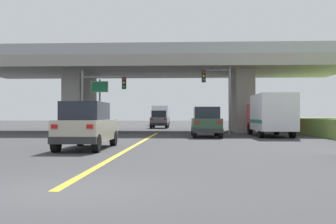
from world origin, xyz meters
name	(u,v)px	position (x,y,z in m)	size (l,w,h in m)	color
ground	(160,131)	(0.00, 29.26, 0.00)	(160.00, 160.00, 0.00)	#353538
overpass_bridge	(160,76)	(0.00, 29.26, 5.12)	(33.44, 10.62, 7.22)	gray
lane_divider_stripe	(138,143)	(0.00, 13.17, 0.00)	(0.20, 26.34, 0.01)	yellow
suv_lead	(87,126)	(-1.81, 9.71, 1.01)	(1.86, 4.77, 2.02)	#B7B29E
suv_crossing	(206,122)	(3.80, 19.80, 1.01)	(1.99, 4.48, 2.02)	#2D4C33
box_truck	(270,114)	(8.31, 20.82, 1.54)	(2.33, 6.86, 2.89)	red
sedan_oncoming	(160,119)	(-0.69, 39.06, 1.01)	(1.97, 4.70, 2.02)	slate
traffic_signal_nearside	(221,88)	(5.16, 24.42, 3.59)	(2.30, 0.36, 5.75)	slate
traffic_signal_farside	(98,92)	(-4.59, 24.31, 3.30)	(3.61, 0.36, 5.06)	slate
highway_sign	(100,94)	(-4.81, 25.81, 3.26)	(1.46, 0.17, 4.48)	#56595E
semi_truck_distant	(161,115)	(-1.47, 53.67, 1.54)	(2.33, 7.11, 2.88)	navy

